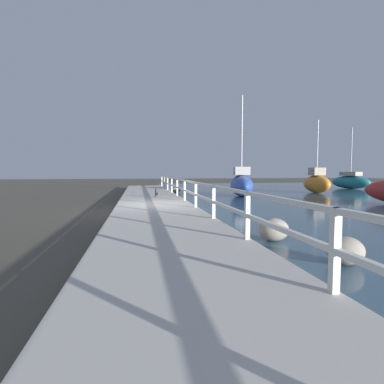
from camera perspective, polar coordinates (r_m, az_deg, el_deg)
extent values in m
plane|color=#4C473D|center=(13.63, -7.09, -3.62)|extent=(120.00, 120.00, 0.00)
cube|color=beige|center=(13.61, -7.09, -2.96)|extent=(3.39, 36.00, 0.31)
cube|color=silver|center=(4.06, 25.56, -10.03)|extent=(0.10, 0.10, 1.05)
cube|color=silver|center=(6.63, 10.47, -4.38)|extent=(0.10, 0.10, 1.05)
cube|color=silver|center=(9.42, 4.12, -1.86)|extent=(0.10, 0.10, 1.05)
cube|color=silver|center=(12.28, 0.71, -0.49)|extent=(0.10, 0.10, 1.05)
cube|color=silver|center=(15.18, -1.40, 0.36)|extent=(0.10, 0.10, 1.05)
cube|color=silver|center=(18.09, -2.84, 0.93)|extent=(0.10, 0.10, 1.05)
cube|color=silver|center=(21.01, -3.87, 1.35)|extent=(0.10, 0.10, 1.05)
cube|color=silver|center=(23.94, -4.66, 1.67)|extent=(0.10, 0.10, 1.05)
cube|color=silver|center=(26.87, -5.27, 1.91)|extent=(0.10, 0.10, 1.05)
cube|color=silver|center=(29.80, -5.76, 2.11)|extent=(0.10, 0.10, 1.05)
cube|color=silver|center=(13.70, -0.46, 1.99)|extent=(0.09, 32.50, 0.08)
cube|color=silver|center=(13.73, -0.46, -0.02)|extent=(0.09, 32.50, 0.08)
ellipsoid|color=gray|center=(6.55, 27.12, -9.91)|extent=(0.72, 0.65, 0.54)
ellipsoid|color=gray|center=(8.04, 15.25, -6.90)|extent=(0.79, 0.71, 0.59)
ellipsoid|color=slate|center=(24.92, -3.03, 0.48)|extent=(0.75, 0.67, 0.56)
cylinder|color=#333338|center=(17.64, -6.78, -0.25)|extent=(0.16, 0.16, 0.38)
sphere|color=#333338|center=(17.63, -6.79, 0.45)|extent=(0.15, 0.15, 0.15)
ellipsoid|color=#2D4C9E|center=(21.79, 9.38, 1.23)|extent=(2.48, 5.11, 1.53)
cube|color=beige|center=(21.77, 9.41, 3.99)|extent=(1.33, 1.71, 0.57)
cylinder|color=silver|center=(21.92, 9.48, 10.60)|extent=(0.09, 0.09, 5.62)
ellipsoid|color=#1E707A|center=(34.83, 27.94, 1.66)|extent=(2.66, 4.51, 1.33)
cube|color=#9E937F|center=(34.81, 27.99, 3.08)|extent=(1.56, 2.06, 0.40)
cylinder|color=silver|center=(34.87, 28.11, 6.76)|extent=(0.09, 0.09, 4.87)
ellipsoid|color=orange|center=(27.03, 22.63, 1.42)|extent=(1.74, 3.92, 1.46)
cube|color=#9E937F|center=(27.01, 22.69, 3.63)|extent=(1.07, 1.23, 0.63)
cylinder|color=silver|center=(27.08, 22.80, 7.78)|extent=(0.09, 0.09, 4.55)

